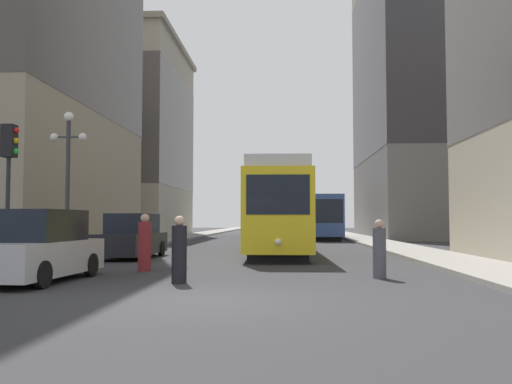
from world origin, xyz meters
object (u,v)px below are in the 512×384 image
lamp_post_left_near (68,162)px  parked_car_left_mid (38,248)px  streetcar (277,209)px  parked_car_left_near (132,237)px  pedestrian_crossing_near (379,251)px  pedestrian_crossing_far (179,252)px  traffic_light_near_left (9,157)px  transit_bus (321,215)px  pedestrian_on_sidewalk (145,244)px

lamp_post_left_near → parked_car_left_mid: bearing=-73.3°
streetcar → parked_car_left_mid: 13.42m
streetcar → parked_car_left_near: 7.02m
pedestrian_crossing_near → parked_car_left_mid: bearing=-83.4°
pedestrian_crossing_far → pedestrian_crossing_near: bearing=73.2°
streetcar → traffic_light_near_left: 12.87m
parked_car_left_mid → lamp_post_left_near: lamp_post_left_near is taller
parked_car_left_mid → transit_bus: bearing=76.5°
streetcar → parked_car_left_mid: size_ratio=3.12×
pedestrian_crossing_far → parked_car_left_near: bearing=170.9°
parked_car_left_near → lamp_post_left_near: lamp_post_left_near is taller
parked_car_left_mid → pedestrian_crossing_near: 8.88m
parked_car_left_mid → pedestrian_crossing_near: size_ratio=2.79×
streetcar → transit_bus: 19.64m
pedestrian_crossing_near → parked_car_left_near: bearing=-130.5°
parked_car_left_near → transit_bus: bearing=70.0°
parked_car_left_near → traffic_light_near_left: bearing=-102.1°
streetcar → transit_bus: bearing=78.7°
pedestrian_crossing_far → lamp_post_left_near: lamp_post_left_near is taller
streetcar → pedestrian_crossing_near: bearing=-76.1°
streetcar → transit_bus: streetcar is taller
parked_car_left_near → pedestrian_on_sidewalk: parked_car_left_near is taller
transit_bus → pedestrian_crossing_far: transit_bus is taller
transit_bus → traffic_light_near_left: (-10.96, -29.69, 1.42)m
transit_bus → lamp_post_left_near: size_ratio=2.28×
pedestrian_on_sidewalk → traffic_light_near_left: size_ratio=0.42×
parked_car_left_near → lamp_post_left_near: size_ratio=0.84×
streetcar → traffic_light_near_left: bearing=-127.5°
traffic_light_near_left → lamp_post_left_near: (-0.22, 4.69, 0.40)m
transit_bus → pedestrian_crossing_near: bearing=-90.6°
pedestrian_on_sidewalk → lamp_post_left_near: bearing=44.5°
parked_car_left_near → traffic_light_near_left: size_ratio=1.10×
transit_bus → traffic_light_near_left: traffic_light_near_left is taller
parked_car_left_near → pedestrian_crossing_far: 9.31m
streetcar → pedestrian_crossing_near: (2.93, -10.77, -1.37)m
traffic_light_near_left → streetcar: bearing=53.9°
parked_car_left_mid → lamp_post_left_near: (-1.90, 6.34, 2.92)m
streetcar → pedestrian_on_sidewalk: 9.96m
streetcar → pedestrian_crossing_near: streetcar is taller
parked_car_left_mid → pedestrian_on_sidewalk: bearing=59.0°
pedestrian_on_sidewalk → lamp_post_left_near: 5.95m
traffic_light_near_left → parked_car_left_mid: bearing=-44.5°
pedestrian_on_sidewalk → traffic_light_near_left: bearing=105.1°
streetcar → pedestrian_crossing_far: 12.46m
parked_car_left_mid → streetcar: bearing=66.9°
streetcar → pedestrian_crossing_far: streetcar is taller
parked_car_left_near → pedestrian_crossing_near: 11.33m
parked_car_left_near → parked_car_left_mid: 8.37m
parked_car_left_mid → traffic_light_near_left: size_ratio=1.05×
parked_car_left_near → traffic_light_near_left: traffic_light_near_left is taller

